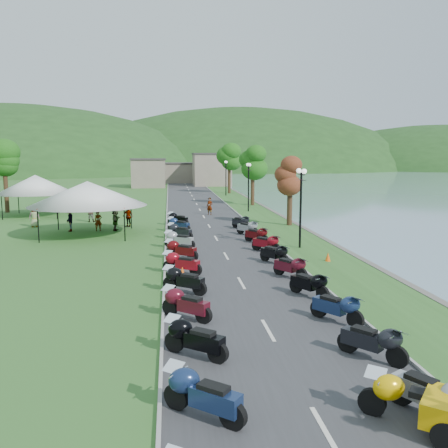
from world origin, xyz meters
name	(u,v)px	position (x,y,z in m)	size (l,w,h in m)	color
ground	(300,388)	(0.00, 0.00, 0.00)	(400.00, 400.00, 0.00)	#3E782F
road	(200,210)	(0.00, 40.00, 0.01)	(7.00, 120.00, 0.02)	#3B3B3E
hills_backdrop	(177,169)	(0.00, 200.00, 0.00)	(360.00, 120.00, 76.00)	#285621
far_building	(175,172)	(-2.00, 85.00, 2.50)	(18.00, 16.00, 5.00)	gray
yellow_trike	(414,404)	(1.96, -2.00, 0.54)	(2.37, 1.48, 1.09)	#EBB305
moto_row_left	(184,272)	(-2.62, 10.34, 0.55)	(2.60, 38.59, 1.10)	#331411
moto_row_right	(282,260)	(2.48, 12.26, 0.55)	(2.60, 30.32, 1.10)	#331411
vendor_tent_main	(88,208)	(-9.22, 24.61, 2.00)	(5.73, 5.73, 4.00)	white
vendor_tent_side	(36,196)	(-16.12, 36.63, 2.00)	(4.88, 4.88, 4.00)	white
tree_lakeside	(290,189)	(6.79, 27.70, 3.10)	(2.23, 2.23, 6.19)	#267019
pedestrian_a	(99,231)	(-8.82, 26.48, 0.00)	(0.58, 0.42, 1.59)	slate
pedestrian_b	(91,222)	(-10.24, 31.73, 0.00)	(0.87, 0.48, 1.79)	slate
pedestrian_c	(70,231)	(-11.01, 26.46, 0.00)	(1.28, 0.53, 1.98)	slate
traffic_cone_near	(182,272)	(-2.68, 11.59, 0.24)	(0.31, 0.31, 0.49)	#F2590C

